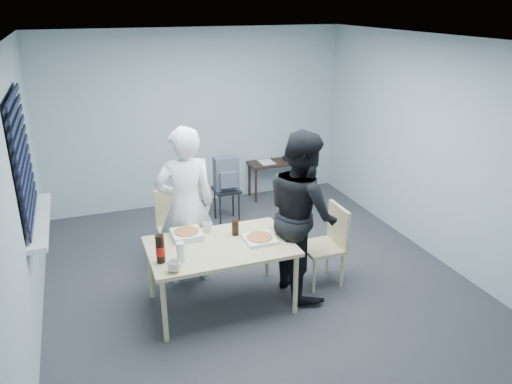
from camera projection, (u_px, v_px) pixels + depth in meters
name	position (u px, v px, depth m)	size (l,w,h in m)	color
room	(26.00, 168.00, 4.79)	(5.00, 5.00, 5.00)	#2C2C30
dining_table	(220.00, 250.00, 4.95)	(1.42, 0.90, 0.69)	beige
chair_far	(175.00, 222.00, 5.86)	(0.42, 0.42, 0.89)	beige
chair_right	(329.00, 239.00, 5.44)	(0.42, 0.42, 0.89)	beige
person_white	(186.00, 207.00, 5.34)	(0.65, 0.42, 1.77)	white
person_black	(302.00, 214.00, 5.16)	(0.86, 0.47, 1.77)	black
side_table	(276.00, 166.00, 7.87)	(0.86, 0.38, 0.57)	#301C15
stool	(227.00, 196.00, 6.99)	(0.35, 0.35, 0.49)	black
backpack	(226.00, 174.00, 6.86)	(0.33, 0.24, 0.46)	slate
pizza_box_a	(187.00, 234.00, 5.07)	(0.30, 0.30, 0.07)	white
pizza_box_b	(259.00, 238.00, 5.01)	(0.31, 0.31, 0.04)	white
mug_a	(174.00, 266.00, 4.44)	(0.12, 0.12, 0.10)	silver
mug_b	(207.00, 227.00, 5.20)	(0.10, 0.10, 0.09)	silver
cola_glass	(235.00, 228.00, 5.11)	(0.07, 0.07, 0.16)	black
soda_bottle	(160.00, 249.00, 4.56)	(0.09, 0.09, 0.27)	black
plastic_cups	(181.00, 252.00, 4.60)	(0.08, 0.08, 0.18)	silver
rubber_band	(255.00, 255.00, 4.72)	(0.05, 0.05, 0.00)	red
papers	(266.00, 162.00, 7.81)	(0.21, 0.29, 0.00)	white
black_box	(288.00, 158.00, 7.90)	(0.15, 0.11, 0.07)	black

